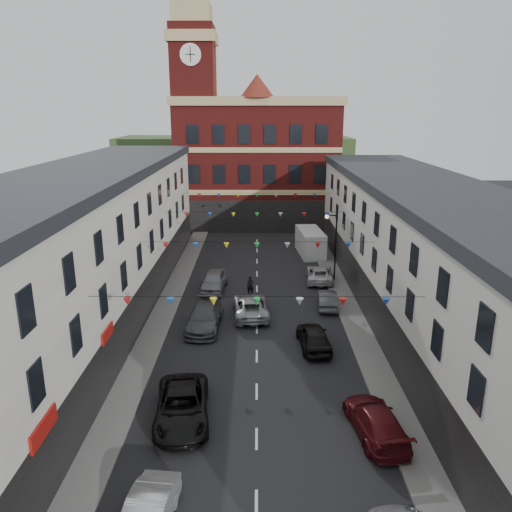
{
  "coord_description": "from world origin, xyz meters",
  "views": [
    {
      "loc": [
        0.03,
        -27.58,
        14.48
      ],
      "look_at": [
        -0.06,
        7.21,
        4.29
      ],
      "focal_mm": 35.0,
      "sensor_mm": 36.0,
      "label": 1
    }
  ],
  "objects_px": {
    "car_right_f": "(319,274)",
    "car_left_d": "(205,317)",
    "car_right_e": "(327,299)",
    "moving_car": "(251,306)",
    "car_right_c": "(376,421)",
    "white_van": "(310,242)",
    "street_lamp": "(333,238)",
    "car_left_e": "(214,281)",
    "pedestrian": "(250,286)",
    "car_right_d": "(314,337)",
    "car_left_c": "(182,406)"
  },
  "relations": [
    {
      "from": "car_left_e",
      "to": "car_left_d",
      "type": "bearing_deg",
      "value": -86.67
    },
    {
      "from": "white_van",
      "to": "pedestrian",
      "type": "relative_size",
      "value": 3.65
    },
    {
      "from": "car_left_d",
      "to": "pedestrian",
      "type": "xyz_separation_m",
      "value": [
        3.07,
        6.42,
        0.01
      ]
    },
    {
      "from": "car_right_f",
      "to": "street_lamp",
      "type": "bearing_deg",
      "value": -177.83
    },
    {
      "from": "car_right_e",
      "to": "pedestrian",
      "type": "height_order",
      "value": "pedestrian"
    },
    {
      "from": "street_lamp",
      "to": "pedestrian",
      "type": "height_order",
      "value": "street_lamp"
    },
    {
      "from": "street_lamp",
      "to": "car_right_e",
      "type": "relative_size",
      "value": 1.54
    },
    {
      "from": "car_right_f",
      "to": "pedestrian",
      "type": "xyz_separation_m",
      "value": [
        -6.03,
        -3.47,
        0.13
      ]
    },
    {
      "from": "pedestrian",
      "to": "moving_car",
      "type": "bearing_deg",
      "value": -93.49
    },
    {
      "from": "car_left_e",
      "to": "car_right_c",
      "type": "bearing_deg",
      "value": -61.58
    },
    {
      "from": "car_left_d",
      "to": "car_right_d",
      "type": "height_order",
      "value": "car_left_d"
    },
    {
      "from": "car_right_d",
      "to": "moving_car",
      "type": "relative_size",
      "value": 0.84
    },
    {
      "from": "car_left_c",
      "to": "car_right_c",
      "type": "height_order",
      "value": "car_left_c"
    },
    {
      "from": "car_right_e",
      "to": "car_right_d",
      "type": "bearing_deg",
      "value": 79.42
    },
    {
      "from": "street_lamp",
      "to": "car_right_e",
      "type": "xyz_separation_m",
      "value": [
        -1.19,
        -6.05,
        -3.26
      ]
    },
    {
      "from": "car_right_d",
      "to": "car_right_f",
      "type": "distance_m",
      "value": 13.05
    },
    {
      "from": "car_left_c",
      "to": "car_right_e",
      "type": "relative_size",
      "value": 1.41
    },
    {
      "from": "street_lamp",
      "to": "moving_car",
      "type": "distance_m",
      "value": 10.87
    },
    {
      "from": "car_left_c",
      "to": "car_left_e",
      "type": "bearing_deg",
      "value": 84.1
    },
    {
      "from": "car_left_d",
      "to": "car_right_e",
      "type": "xyz_separation_m",
      "value": [
        8.96,
        3.81,
        -0.14
      ]
    },
    {
      "from": "car_left_c",
      "to": "white_van",
      "type": "xyz_separation_m",
      "value": [
        9.14,
        29.12,
        0.52
      ]
    },
    {
      "from": "moving_car",
      "to": "pedestrian",
      "type": "bearing_deg",
      "value": -93.69
    },
    {
      "from": "car_right_e",
      "to": "car_left_c",
      "type": "bearing_deg",
      "value": 62.16
    },
    {
      "from": "moving_car",
      "to": "car_right_e",
      "type": "bearing_deg",
      "value": -168.95
    },
    {
      "from": "pedestrian",
      "to": "car_left_e",
      "type": "bearing_deg",
      "value": 153.95
    },
    {
      "from": "car_left_c",
      "to": "car_left_d",
      "type": "height_order",
      "value": "car_left_d"
    },
    {
      "from": "car_right_c",
      "to": "car_right_e",
      "type": "relative_size",
      "value": 1.27
    },
    {
      "from": "car_right_d",
      "to": "car_left_e",
      "type": "bearing_deg",
      "value": -60.36
    },
    {
      "from": "car_left_e",
      "to": "white_van",
      "type": "distance_m",
      "value": 14.16
    },
    {
      "from": "car_left_d",
      "to": "pedestrian",
      "type": "height_order",
      "value": "pedestrian"
    },
    {
      "from": "car_left_c",
      "to": "car_right_f",
      "type": "relative_size",
      "value": 1.14
    },
    {
      "from": "car_left_c",
      "to": "pedestrian",
      "type": "height_order",
      "value": "pedestrian"
    },
    {
      "from": "car_right_e",
      "to": "moving_car",
      "type": "height_order",
      "value": "moving_car"
    },
    {
      "from": "car_left_e",
      "to": "moving_car",
      "type": "xyz_separation_m",
      "value": [
        3.15,
        -5.47,
        -0.05
      ]
    },
    {
      "from": "street_lamp",
      "to": "car_left_e",
      "type": "distance_m",
      "value": 10.85
    },
    {
      "from": "car_left_c",
      "to": "street_lamp",
      "type": "bearing_deg",
      "value": 57.8
    },
    {
      "from": "white_van",
      "to": "pedestrian",
      "type": "distance_m",
      "value": 13.47
    },
    {
      "from": "car_left_c",
      "to": "car_right_e",
      "type": "height_order",
      "value": "car_left_c"
    },
    {
      "from": "car_right_e",
      "to": "pedestrian",
      "type": "relative_size",
      "value": 2.45
    },
    {
      "from": "car_right_c",
      "to": "car_left_c",
      "type": "bearing_deg",
      "value": -14.28
    },
    {
      "from": "street_lamp",
      "to": "car_left_d",
      "type": "xyz_separation_m",
      "value": [
        -10.15,
        -9.86,
        -3.12
      ]
    },
    {
      "from": "car_right_c",
      "to": "white_van",
      "type": "distance_m",
      "value": 30.24
    },
    {
      "from": "white_van",
      "to": "pedestrian",
      "type": "height_order",
      "value": "white_van"
    },
    {
      "from": "car_right_f",
      "to": "car_left_d",
      "type": "bearing_deg",
      "value": 51.34
    },
    {
      "from": "car_left_d",
      "to": "moving_car",
      "type": "xyz_separation_m",
      "value": [
        3.15,
        2.17,
        -0.05
      ]
    },
    {
      "from": "car_left_e",
      "to": "white_van",
      "type": "bearing_deg",
      "value": 53.08
    },
    {
      "from": "car_left_e",
      "to": "car_right_d",
      "type": "relative_size",
      "value": 1.04
    },
    {
      "from": "moving_car",
      "to": "white_van",
      "type": "distance_m",
      "value": 17.34
    },
    {
      "from": "pedestrian",
      "to": "car_left_c",
      "type": "bearing_deg",
      "value": -104.67
    },
    {
      "from": "car_left_e",
      "to": "car_right_f",
      "type": "relative_size",
      "value": 0.96
    }
  ]
}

